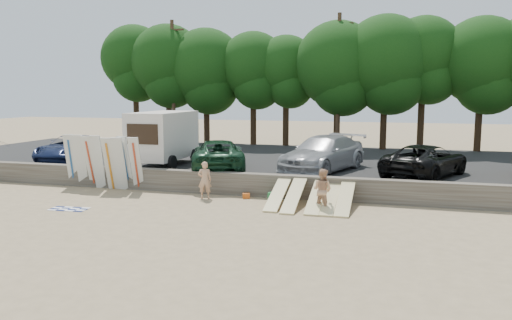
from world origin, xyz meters
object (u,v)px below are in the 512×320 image
object	(u,v)px
beachgoer_b	(322,190)
cooler	(273,196)
car_0	(71,148)
box_trailer	(163,135)
car_1	(218,155)
car_3	(425,160)
beachgoer_a	(205,180)
car_2	(323,153)

from	to	relation	value
beachgoer_b	cooler	size ratio (longest dim) A/B	4.33
car_0	beachgoer_b	size ratio (longest dim) A/B	3.16
box_trailer	beachgoer_b	world-z (taller)	box_trailer
car_1	cooler	distance (m)	4.89
car_3	beachgoer_a	distance (m)	10.14
car_3	cooler	xyz separation A→B (m)	(-6.28, -3.75, -1.28)
box_trailer	car_0	world-z (taller)	box_trailer
car_1	car_3	world-z (taller)	car_1
car_3	car_1	bearing A→B (deg)	28.80
car_3	cooler	world-z (taller)	car_3
beachgoer_a	beachgoer_b	size ratio (longest dim) A/B	0.98
box_trailer	car_1	xyz separation A→B (m)	(3.35, -0.67, -0.83)
box_trailer	beachgoer_a	size ratio (longest dim) A/B	2.76
car_1	beachgoer_b	distance (m)	7.41
car_3	beachgoer_b	bearing A→B (deg)	77.14
car_2	beachgoer_a	size ratio (longest dim) A/B	3.64
car_0	car_3	bearing A→B (deg)	-8.55
car_1	beachgoer_b	xyz separation A→B (m)	(5.88, -4.47, -0.62)
car_0	car_1	size ratio (longest dim) A/B	0.97
car_1	car_2	xyz separation A→B (m)	(5.08, 1.07, 0.11)
box_trailer	beachgoer_a	world-z (taller)	box_trailer
car_1	car_2	bearing A→B (deg)	171.58
car_0	car_1	distance (m)	9.02
beachgoer_a	cooler	size ratio (longest dim) A/B	4.25
car_0	beachgoer_a	xyz separation A→B (m)	(9.69, -4.21, -0.61)
car_0	beachgoer_a	world-z (taller)	car_0
car_2	car_3	size ratio (longest dim) A/B	1.11
beachgoer_a	cooler	world-z (taller)	beachgoer_a
beachgoer_b	cooler	bearing A→B (deg)	-10.22
box_trailer	cooler	bearing A→B (deg)	-28.31
box_trailer	cooler	size ratio (longest dim) A/B	11.75
car_1	cooler	xyz separation A→B (m)	(3.58, -3.07, -1.29)
car_1	cooler	size ratio (longest dim) A/B	14.15
car_1	beachgoer_a	world-z (taller)	car_1
car_0	car_2	bearing A→B (deg)	-6.87
car_1	car_2	size ratio (longest dim) A/B	0.91
box_trailer	car_0	distance (m)	5.71
box_trailer	beachgoer_b	xyz separation A→B (m)	(9.23, -5.14, -1.46)
car_1	beachgoer_a	bearing A→B (deg)	80.54
box_trailer	cooler	xyz separation A→B (m)	(6.93, -3.74, -2.12)
cooler	car_0	bearing A→B (deg)	168.62
car_2	beachgoer_b	size ratio (longest dim) A/B	3.57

